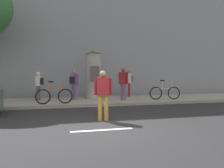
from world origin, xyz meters
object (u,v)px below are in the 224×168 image
Objects in this scene: bicycle_leaning at (165,93)px; bicycle_upright at (54,96)px; pedestrian_near_pole at (130,81)px; pedestrian_in_dark_shirt at (39,84)px; pedestrian_in_red_top at (123,81)px; pedestrian_with_bag at (74,82)px; poster_column at (93,74)px; pedestrian_tallest at (103,91)px.

bicycle_upright is at bearing -176.28° from bicycle_leaning.
pedestrian_near_pole is at bearing 29.88° from bicycle_upright.
bicycle_upright is (0.70, -1.91, -0.52)m from pedestrian_in_dark_shirt.
bicycle_leaning is at bearing -62.53° from pedestrian_near_pole.
pedestrian_in_red_top is 1.08× the size of pedestrian_with_bag.
pedestrian_near_pole is at bearing 8.91° from pedestrian_in_dark_shirt.
bicycle_leaning and bicycle_upright have the same top height.
poster_column is 2.53m from pedestrian_near_pole.
pedestrian_tallest is at bearing -70.64° from pedestrian_in_dark_shirt.
bicycle_leaning is at bearing 43.66° from pedestrian_tallest.
pedestrian_with_bag is at bearing -162.74° from pedestrian_near_pole.
poster_column is 1.58× the size of bicycle_upright.
pedestrian_with_bag is (-0.23, 5.69, 0.12)m from pedestrian_tallest.
bicycle_upright is at bearing -136.50° from poster_column.
pedestrian_near_pole reaches higher than pedestrian_in_dark_shirt.
poster_column reaches higher than pedestrian_near_pole.
pedestrian_near_pole is 0.95× the size of bicycle_leaning.
pedestrian_near_pole is at bearing 63.35° from pedestrian_tallest.
pedestrian_near_pole is 5.59m from pedestrian_in_dark_shirt.
bicycle_upright is at bearing 109.01° from pedestrian_tallest.
pedestrian_in_red_top is 1.05× the size of pedestrian_near_pole.
pedestrian_tallest is 0.97× the size of bicycle_leaning.
pedestrian_tallest is 7.64m from pedestrian_near_pole.
pedestrian_near_pole reaches higher than pedestrian_with_bag.
pedestrian_tallest is 0.96× the size of pedestrian_in_red_top.
pedestrian_tallest is 6.46m from bicycle_leaning.
bicycle_upright is at bearing -69.90° from pedestrian_in_dark_shirt.
pedestrian_in_red_top is 1.00× the size of bicycle_leaning.
pedestrian_in_dark_shirt is 2.09m from bicycle_upright.
poster_column is 4.25m from bicycle_leaning.
pedestrian_near_pole is 5.59m from bicycle_upright.
pedestrian_tallest is at bearing -116.65° from pedestrian_near_pole.
poster_column is at bearing 43.50° from bicycle_upright.
poster_column is 1.59× the size of bicycle_leaning.
pedestrian_near_pole is at bearing 11.89° from poster_column.
pedestrian_tallest reaches higher than bicycle_leaning.
pedestrian_with_bag is (-3.65, -1.13, -0.03)m from pedestrian_near_pole.
poster_column reaches higher than bicycle_upright.
pedestrian_near_pole is 1.09× the size of pedestrian_in_dark_shirt.
pedestrian_in_red_top reaches higher than pedestrian_near_pole.
bicycle_upright is (-6.06, -0.39, 0.00)m from bicycle_leaning.
pedestrian_with_bag reaches higher than pedestrian_in_dark_shirt.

